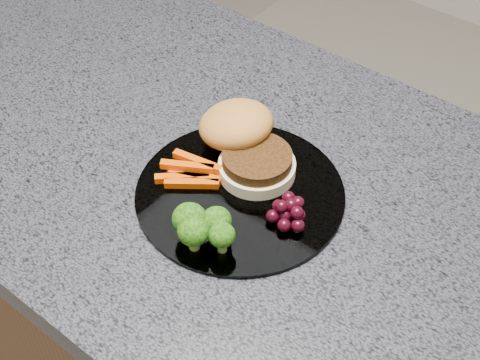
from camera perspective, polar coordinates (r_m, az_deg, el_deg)
name	(u,v)px	position (r m, az deg, el deg)	size (l,w,h in m)	color
island_cabinet	(201,332)	(1.27, -3.36, -12.81)	(1.20, 0.60, 0.86)	brown
countertop	(187,154)	(0.92, -4.54, 2.24)	(1.20, 0.60, 0.04)	#46474F
plate	(240,193)	(0.83, 0.00, -1.12)	(0.26, 0.26, 0.01)	white
burger	(243,141)	(0.86, 0.27, 3.35)	(0.17, 0.14, 0.05)	beige
carrot_sticks	(191,172)	(0.84, -4.19, 0.66)	(0.08, 0.07, 0.02)	#D14603
broccoli	(202,226)	(0.75, -3.27, -3.91)	(0.08, 0.06, 0.05)	#699C38
grape_bunch	(289,211)	(0.79, 4.20, -2.68)	(0.05, 0.05, 0.03)	black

